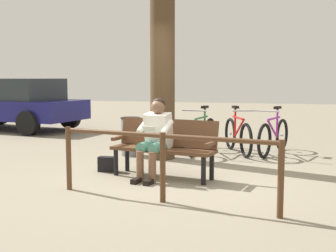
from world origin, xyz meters
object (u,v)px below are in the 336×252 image
handbag (108,164)px  parked_car (14,103)px  bicycle_purple (201,135)px  bicycle_silver (274,136)px  bench (165,144)px  person_reading (155,134)px  tree_trunk (162,50)px  litter_bin (130,136)px  bicycle_blue (238,135)px

handbag → parked_car: size_ratio=0.07×
bicycle_purple → parked_car: bearing=-103.6°
handbag → bicycle_silver: bicycle_silver is taller
bench → bicycle_silver: size_ratio=1.02×
person_reading → tree_trunk: bearing=-67.6°
bench → bicycle_purple: (-0.13, -2.20, -0.15)m
bench → litter_bin: bearing=-44.2°
bicycle_blue → handbag: bearing=-62.5°
handbag → bicycle_purple: bicycle_purple is taller
bicycle_purple → bicycle_silver: bearing=107.9°
bicycle_silver → parked_car: (7.40, -2.30, 0.41)m
bicycle_silver → bicycle_purple: same height
litter_bin → bicycle_blue: bearing=-158.4°
bench → bicycle_purple: size_ratio=0.99×
tree_trunk → litter_bin: tree_trunk is taller
litter_bin → bench: bearing=125.8°
tree_trunk → bicycle_blue: (-1.29, -0.92, -1.64)m
tree_trunk → parked_car: (5.42, -3.27, -1.23)m
litter_bin → bicycle_purple: size_ratio=0.44×
person_reading → parked_car: bearing=-30.1°
person_reading → bicycle_purple: person_reading is taller
person_reading → bicycle_silver: bearing=-112.4°
tree_trunk → bicycle_blue: tree_trunk is taller
bench → bicycle_blue: (-0.83, -2.36, -0.15)m
bicycle_silver → bicycle_purple: bearing=-64.2°
bench → handbag: size_ratio=5.53×
bicycle_purple → bicycle_blue: bearing=112.0°
litter_bin → bicycle_blue: (-1.97, -0.78, -0.01)m
bicycle_silver → bicycle_blue: 0.70m
bench → bicycle_blue: 2.51m
bench → litter_bin: (1.14, -1.59, -0.13)m
bench → tree_trunk: size_ratio=0.41×
tree_trunk → parked_car: 6.45m
tree_trunk → bicycle_silver: size_ratio=2.46×
bench → person_reading: 0.24m
tree_trunk → bicycle_blue: size_ratio=2.56×
bicycle_blue → bench: bearing=-43.3°
tree_trunk → parked_car: bearing=-31.1°
person_reading → bench: bearing=-115.9°
handbag → bicycle_purple: size_ratio=0.18×
parked_car → handbag: bearing=145.0°
person_reading → bicycle_blue: (-0.94, -2.51, -0.31)m
bicycle_blue → bicycle_purple: same height
litter_bin → bicycle_silver: 2.79m
bicycle_silver → bicycle_blue: size_ratio=1.04×
handbag → parked_car: 6.77m
person_reading → handbag: size_ratio=4.00×
bench → handbag: (0.98, -0.09, -0.39)m
bicycle_blue → parked_car: (6.71, -2.35, 0.41)m
bicycle_silver → parked_car: size_ratio=0.37×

